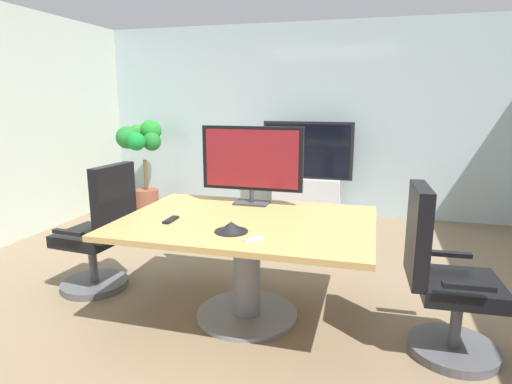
{
  "coord_description": "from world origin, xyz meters",
  "views": [
    {
      "loc": [
        0.89,
        -2.98,
        1.61
      ],
      "look_at": [
        0.04,
        0.11,
        0.91
      ],
      "focal_mm": 30.01,
      "sensor_mm": 36.0,
      "label": 1
    }
  ],
  "objects_px": {
    "office_chair_right": "(443,286)",
    "conference_phone": "(231,227)",
    "conference_table": "(247,244)",
    "remote_control": "(171,220)",
    "office_chair_left": "(100,239)",
    "potted_plant": "(142,152)",
    "wall_display_unit": "(307,186)",
    "tv_monitor": "(252,161)"
  },
  "relations": [
    {
      "from": "tv_monitor",
      "to": "conference_phone",
      "type": "bearing_deg",
      "value": -83.92
    },
    {
      "from": "conference_phone",
      "to": "office_chair_right",
      "type": "bearing_deg",
      "value": 7.9
    },
    {
      "from": "wall_display_unit",
      "to": "potted_plant",
      "type": "xyz_separation_m",
      "value": [
        -2.36,
        -0.22,
        0.41
      ]
    },
    {
      "from": "tv_monitor",
      "to": "wall_display_unit",
      "type": "height_order",
      "value": "tv_monitor"
    },
    {
      "from": "office_chair_left",
      "to": "office_chair_right",
      "type": "xyz_separation_m",
      "value": [
        2.65,
        -0.23,
        0.0
      ]
    },
    {
      "from": "conference_table",
      "to": "conference_phone",
      "type": "height_order",
      "value": "conference_phone"
    },
    {
      "from": "remote_control",
      "to": "potted_plant",
      "type": "bearing_deg",
      "value": 123.41
    },
    {
      "from": "office_chair_left",
      "to": "tv_monitor",
      "type": "relative_size",
      "value": 1.3
    },
    {
      "from": "office_chair_right",
      "to": "potted_plant",
      "type": "bearing_deg",
      "value": 50.71
    },
    {
      "from": "tv_monitor",
      "to": "potted_plant",
      "type": "bearing_deg",
      "value": 136.45
    },
    {
      "from": "potted_plant",
      "to": "office_chair_left",
      "type": "bearing_deg",
      "value": -67.58
    },
    {
      "from": "office_chair_left",
      "to": "remote_control",
      "type": "relative_size",
      "value": 6.41
    },
    {
      "from": "conference_table",
      "to": "tv_monitor",
      "type": "height_order",
      "value": "tv_monitor"
    },
    {
      "from": "wall_display_unit",
      "to": "potted_plant",
      "type": "height_order",
      "value": "wall_display_unit"
    },
    {
      "from": "office_chair_right",
      "to": "remote_control",
      "type": "distance_m",
      "value": 1.86
    },
    {
      "from": "office_chair_left",
      "to": "remote_control",
      "type": "bearing_deg",
      "value": 75.31
    },
    {
      "from": "remote_control",
      "to": "conference_table",
      "type": "bearing_deg",
      "value": 19.52
    },
    {
      "from": "office_chair_left",
      "to": "tv_monitor",
      "type": "bearing_deg",
      "value": 111.25
    },
    {
      "from": "office_chair_right",
      "to": "tv_monitor",
      "type": "distance_m",
      "value": 1.67
    },
    {
      "from": "office_chair_left",
      "to": "potted_plant",
      "type": "relative_size",
      "value": 0.84
    },
    {
      "from": "wall_display_unit",
      "to": "remote_control",
      "type": "relative_size",
      "value": 7.71
    },
    {
      "from": "wall_display_unit",
      "to": "potted_plant",
      "type": "bearing_deg",
      "value": -174.69
    },
    {
      "from": "conference_phone",
      "to": "tv_monitor",
      "type": "bearing_deg",
      "value": 96.08
    },
    {
      "from": "office_chair_right",
      "to": "remote_control",
      "type": "relative_size",
      "value": 6.41
    },
    {
      "from": "wall_display_unit",
      "to": "conference_phone",
      "type": "distance_m",
      "value": 3.16
    },
    {
      "from": "tv_monitor",
      "to": "conference_phone",
      "type": "relative_size",
      "value": 3.82
    },
    {
      "from": "potted_plant",
      "to": "conference_phone",
      "type": "bearing_deg",
      "value": -51.28
    },
    {
      "from": "wall_display_unit",
      "to": "conference_table",
      "type": "bearing_deg",
      "value": -90.01
    },
    {
      "from": "office_chair_right",
      "to": "tv_monitor",
      "type": "xyz_separation_m",
      "value": [
        -1.42,
        0.59,
        0.66
      ]
    },
    {
      "from": "potted_plant",
      "to": "remote_control",
      "type": "xyz_separation_m",
      "value": [
        1.85,
        -2.8,
        -0.08
      ]
    },
    {
      "from": "office_chair_left",
      "to": "remote_control",
      "type": "distance_m",
      "value": 0.92
    },
    {
      "from": "conference_table",
      "to": "tv_monitor",
      "type": "relative_size",
      "value": 2.14
    },
    {
      "from": "office_chair_left",
      "to": "conference_phone",
      "type": "distance_m",
      "value": 1.41
    },
    {
      "from": "office_chair_right",
      "to": "conference_phone",
      "type": "bearing_deg",
      "value": 95.26
    },
    {
      "from": "conference_table",
      "to": "remote_control",
      "type": "distance_m",
      "value": 0.58
    },
    {
      "from": "office_chair_left",
      "to": "potted_plant",
      "type": "distance_m",
      "value": 2.74
    },
    {
      "from": "conference_table",
      "to": "tv_monitor",
      "type": "distance_m",
      "value": 0.73
    },
    {
      "from": "conference_table",
      "to": "office_chair_right",
      "type": "height_order",
      "value": "office_chair_right"
    },
    {
      "from": "potted_plant",
      "to": "conference_phone",
      "type": "height_order",
      "value": "potted_plant"
    },
    {
      "from": "tv_monitor",
      "to": "wall_display_unit",
      "type": "bearing_deg",
      "value": 87.67
    },
    {
      "from": "office_chair_left",
      "to": "conference_phone",
      "type": "xyz_separation_m",
      "value": [
        1.31,
        -0.42,
        0.33
      ]
    },
    {
      "from": "office_chair_left",
      "to": "wall_display_unit",
      "type": "relative_size",
      "value": 0.83
    }
  ]
}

